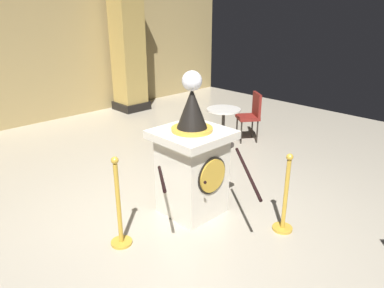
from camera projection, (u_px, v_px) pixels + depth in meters
ground_plane at (175, 219)px, 4.52m from camera, size 12.45×12.45×0.00m
back_wall at (5, 48)px, 7.46m from camera, size 12.45×0.16×3.42m
pedestal_clock at (192, 162)px, 4.46m from camera, size 0.84×0.84×1.83m
stanchion_near at (119, 215)px, 3.92m from camera, size 0.24×0.24×1.06m
stanchion_far at (285, 205)px, 4.19m from camera, size 0.24×0.24×0.98m
velvet_rope at (205, 175)px, 3.90m from camera, size 1.36×1.35×0.22m
column_right at (128, 45)px, 8.83m from camera, size 0.77×0.77×3.28m
cafe_table at (223, 122)px, 6.77m from camera, size 0.64×0.64×0.73m
cafe_chair_red at (252, 113)px, 7.00m from camera, size 0.56×0.56×0.96m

